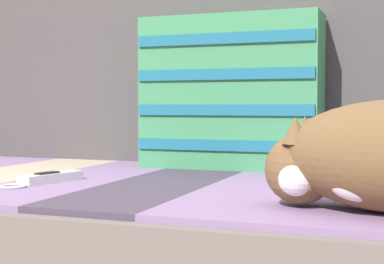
% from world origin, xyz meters
% --- Properties ---
extents(sofa_backrest, '(1.82, 0.14, 0.55)m').
position_xyz_m(sofa_backrest, '(0.00, 0.48, 0.62)').
color(sofa_backrest, '#474242').
rests_on(sofa_backrest, couch).
extents(throw_pillow_striped, '(0.43, 0.14, 0.36)m').
position_xyz_m(throw_pillow_striped, '(-0.15, 0.33, 0.53)').
color(throw_pillow_striped, '#3D8956').
rests_on(throw_pillow_striped, couch).
extents(game_remote_far, '(0.09, 0.19, 0.02)m').
position_xyz_m(game_remote_far, '(-0.40, -0.05, 0.36)').
color(game_remote_far, white).
rests_on(game_remote_far, couch).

